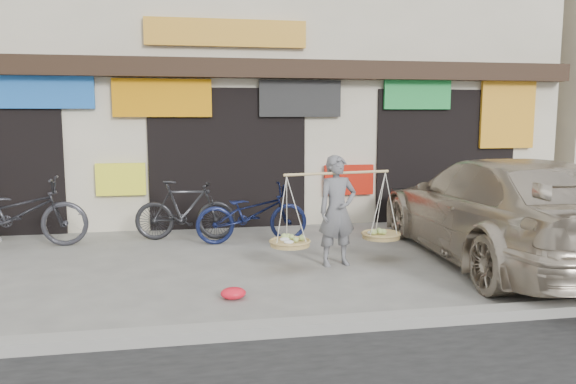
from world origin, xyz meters
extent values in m
plane|color=gray|center=(0.00, 0.00, 0.00)|extent=(70.00, 70.00, 0.00)
cube|color=gray|center=(0.00, -2.00, 0.06)|extent=(70.00, 0.25, 0.12)
cube|color=beige|center=(0.00, 6.50, 3.50)|extent=(14.00, 6.00, 7.00)
cube|color=black|center=(0.00, 3.35, 3.05)|extent=(14.00, 0.35, 0.35)
cube|color=black|center=(0.00, 3.75, 1.35)|extent=(3.00, 0.60, 2.70)
cube|color=black|center=(4.50, 3.75, 1.35)|extent=(3.00, 0.60, 2.70)
cube|color=blue|center=(-3.20, 3.42, 2.60)|extent=(1.60, 0.08, 0.60)
cube|color=orange|center=(-1.20, 3.42, 2.50)|extent=(1.80, 0.08, 0.70)
cube|color=black|center=(1.40, 3.42, 2.50)|extent=(1.60, 0.08, 0.70)
cube|color=green|center=(3.80, 3.42, 2.60)|extent=(1.40, 0.08, 0.60)
cube|color=orange|center=(5.80, 3.42, 2.20)|extent=(1.20, 0.08, 1.40)
cube|color=#FFFC2F|center=(-2.00, 3.42, 1.00)|extent=(0.90, 0.08, 0.60)
cube|color=#BA1809|center=(2.40, 3.42, 0.90)|extent=(1.00, 0.08, 0.60)
cube|color=gold|center=(0.00, 3.42, 3.70)|extent=(3.00, 0.08, 0.50)
imported|color=slate|center=(1.34, 0.43, 0.81)|extent=(0.65, 0.48, 1.61)
cylinder|color=tan|center=(1.34, 0.43, 1.36)|extent=(1.63, 0.32, 0.04)
cylinder|color=tan|center=(0.62, 0.31, 0.38)|extent=(0.56, 0.56, 0.07)
ellipsoid|color=#A5BF66|center=(0.62, 0.31, 0.44)|extent=(0.39, 0.39, 0.10)
cylinder|color=tan|center=(2.06, 0.56, 0.38)|extent=(0.56, 0.56, 0.07)
ellipsoid|color=#A5BF66|center=(2.06, 0.56, 0.44)|extent=(0.39, 0.39, 0.10)
imported|color=#2E2E33|center=(-3.56, 2.40, 0.58)|extent=(2.27, 0.92, 1.17)
imported|color=black|center=(-0.83, 2.55, 0.53)|extent=(1.80, 0.68, 1.06)
imported|color=#0F1537|center=(0.30, 2.13, 0.51)|extent=(1.97, 0.79, 1.02)
imported|color=#BDAD98|center=(3.81, 0.24, 0.79)|extent=(2.47, 5.52, 1.57)
cube|color=black|center=(3.94, 2.80, 0.55)|extent=(1.70, 0.19, 0.45)
cube|color=silver|center=(3.94, 2.87, 0.45)|extent=(0.45, 0.04, 0.12)
ellipsoid|color=red|center=(-0.28, -0.83, 0.07)|extent=(0.31, 0.25, 0.14)
camera|label=1|loc=(-0.80, -7.33, 2.19)|focal=35.00mm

